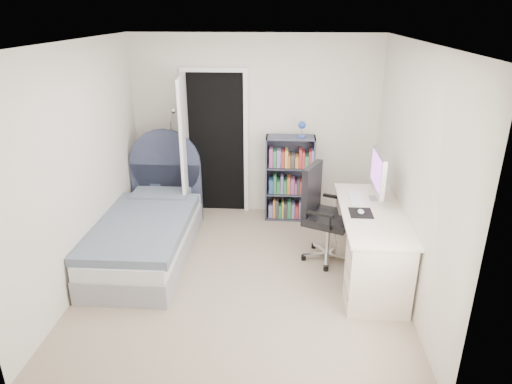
# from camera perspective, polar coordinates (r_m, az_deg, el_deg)

# --- Properties ---
(room_shell) EXTENTS (3.50, 3.70, 2.60)m
(room_shell) POSITION_cam_1_polar(r_m,az_deg,el_deg) (4.68, -1.74, 2.83)
(room_shell) COLOR gray
(room_shell) RESTS_ON ground
(door) EXTENTS (0.92, 0.83, 2.06)m
(door) POSITION_cam_1_polar(r_m,az_deg,el_deg) (6.29, -7.50, 5.63)
(door) COLOR black
(door) RESTS_ON ground
(bed) EXTENTS (1.03, 2.13, 1.31)m
(bed) POSITION_cam_1_polar(r_m,az_deg,el_deg) (5.67, -13.29, -4.72)
(bed) COLOR gray
(bed) RESTS_ON ground
(nightstand) EXTENTS (0.38, 0.38, 0.57)m
(nightstand) POSITION_cam_1_polar(r_m,az_deg,el_deg) (6.57, -11.85, -0.07)
(nightstand) COLOR tan
(nightstand) RESTS_ON ground
(floor_lamp) EXTENTS (0.22, 0.22, 1.55)m
(floor_lamp) POSITION_cam_1_polar(r_m,az_deg,el_deg) (6.62, -10.05, 2.64)
(floor_lamp) COLOR silver
(floor_lamp) RESTS_ON ground
(bookcase) EXTENTS (0.67, 0.29, 1.41)m
(bookcase) POSITION_cam_1_polar(r_m,az_deg,el_deg) (6.36, 4.28, 1.35)
(bookcase) COLOR #3C4053
(bookcase) RESTS_ON ground
(desk) EXTENTS (0.65, 1.63, 1.33)m
(desk) POSITION_cam_1_polar(r_m,az_deg,el_deg) (5.14, 13.99, -5.95)
(desk) COLOR beige
(desk) RESTS_ON ground
(office_chair) EXTENTS (0.67, 0.67, 1.15)m
(office_chair) POSITION_cam_1_polar(r_m,az_deg,el_deg) (5.34, 8.23, -2.09)
(office_chair) COLOR silver
(office_chair) RESTS_ON ground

